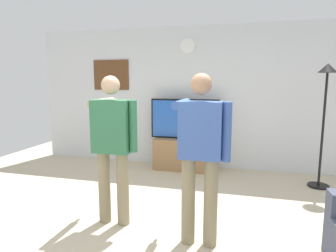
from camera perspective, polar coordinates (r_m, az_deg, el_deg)
ground_plane at (r=3.33m, az=-5.20°, el=-21.40°), size 8.40×8.40×0.00m
back_wall at (r=5.75m, az=4.73°, el=5.54°), size 6.40×0.10×2.70m
tv_stand at (r=5.59m, az=3.08°, el=-5.51°), size 1.11×0.46×0.59m
television at (r=5.50m, az=3.23°, el=1.37°), size 1.29×0.07×0.75m
wall_clock at (r=5.74m, az=3.86°, el=15.35°), size 0.29×0.03×0.29m
framed_picture at (r=6.21m, az=-10.99°, el=9.73°), size 0.77×0.04×0.60m
floor_lamp at (r=5.09m, az=28.29°, el=4.48°), size 0.32×0.32×1.94m
person_standing_nearer_lamp at (r=3.43m, az=-10.72°, el=-2.93°), size 0.61×0.78×1.73m
person_standing_nearer_couch at (r=2.94m, az=6.32°, el=-4.62°), size 0.60×0.78×1.75m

